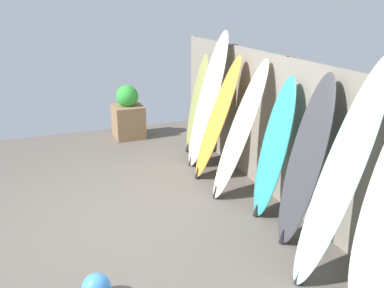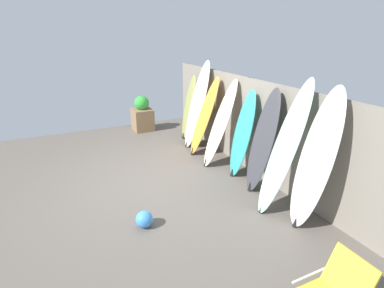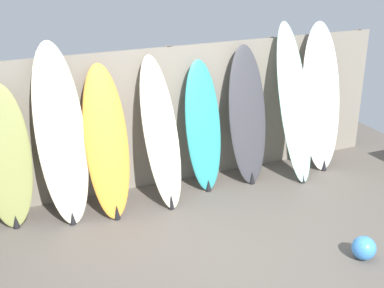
{
  "view_description": "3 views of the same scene",
  "coord_description": "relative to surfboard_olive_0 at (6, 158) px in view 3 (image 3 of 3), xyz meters",
  "views": [
    {
      "loc": [
        4.23,
        -0.82,
        2.44
      ],
      "look_at": [
        0.4,
        0.67,
        1.03
      ],
      "focal_mm": 40.0,
      "sensor_mm": 36.0,
      "label": 1
    },
    {
      "loc": [
        4.65,
        -1.42,
        2.62
      ],
      "look_at": [
        0.22,
        0.7,
        0.76
      ],
      "focal_mm": 28.0,
      "sensor_mm": 36.0,
      "label": 2
    },
    {
      "loc": [
        -2.31,
        -4.04,
        3.13
      ],
      "look_at": [
        -0.17,
        0.92,
        0.95
      ],
      "focal_mm": 50.0,
      "sensor_mm": 36.0,
      "label": 3
    }
  ],
  "objects": [
    {
      "name": "ground",
      "position": [
        2.05,
        -1.7,
        -0.79
      ],
      "size": [
        7.68,
        7.68,
        0.0
      ],
      "primitive_type": "plane",
      "color": "#5B544C"
    },
    {
      "name": "fence_back",
      "position": [
        2.05,
        0.31,
        0.11
      ],
      "size": [
        6.08,
        0.11,
        1.8
      ],
      "color": "gray",
      "rests_on": "ground"
    },
    {
      "name": "surfboard_olive_0",
      "position": [
        0.0,
        0.0,
        0.0
      ],
      "size": [
        0.56,
        0.41,
        1.61
      ],
      "color": "olive",
      "rests_on": "ground"
    },
    {
      "name": "surfboard_cream_1",
      "position": [
        0.6,
        -0.07,
        0.2
      ],
      "size": [
        0.59,
        0.66,
        2.01
      ],
      "color": "beige",
      "rests_on": "ground"
    },
    {
      "name": "surfboard_orange_2",
      "position": [
        1.09,
        -0.13,
        0.06
      ],
      "size": [
        0.55,
        0.72,
        1.73
      ],
      "color": "orange",
      "rests_on": "ground"
    },
    {
      "name": "surfboard_cream_3",
      "position": [
        1.76,
        -0.13,
        0.07
      ],
      "size": [
        0.46,
        0.76,
        1.76
      ],
      "color": "beige",
      "rests_on": "ground"
    },
    {
      "name": "surfboard_teal_4",
      "position": [
        2.37,
        -0.01,
        0.02
      ],
      "size": [
        0.48,
        0.44,
        1.65
      ],
      "color": "teal",
      "rests_on": "ground"
    },
    {
      "name": "surfboard_charcoal_5",
      "position": [
        2.99,
        -0.03,
        0.09
      ],
      "size": [
        0.53,
        0.47,
        1.79
      ],
      "color": "#38383D",
      "rests_on": "ground"
    },
    {
      "name": "surfboard_seafoam_6",
      "position": [
        3.62,
        -0.14,
        0.21
      ],
      "size": [
        0.44,
        0.77,
        2.03
      ],
      "color": "#9ED6BC",
      "rests_on": "ground"
    },
    {
      "name": "surfboard_white_7",
      "position": [
        4.11,
        -0.04,
        0.2
      ],
      "size": [
        0.61,
        0.54,
        2.0
      ],
      "color": "white",
      "rests_on": "ground"
    },
    {
      "name": "beach_ball",
      "position": [
        3.18,
        -2.18,
        -0.67
      ],
      "size": [
        0.25,
        0.25,
        0.25
      ],
      "primitive_type": "sphere",
      "color": "#3F8CE5",
      "rests_on": "ground"
    }
  ]
}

